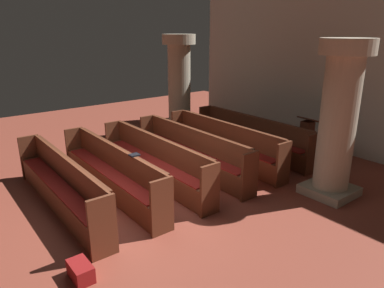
% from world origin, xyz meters
% --- Properties ---
extents(ground_plane, '(19.20, 19.20, 0.00)m').
position_xyz_m(ground_plane, '(0.00, 0.00, 0.00)').
color(ground_plane, brown).
extents(back_wall, '(10.00, 0.16, 4.50)m').
position_xyz_m(back_wall, '(0.00, 6.08, 2.25)').
color(back_wall, beige).
rests_on(back_wall, ground).
extents(pew_row_0, '(3.92, 0.47, 1.00)m').
position_xyz_m(pew_row_0, '(-0.87, 3.99, 0.53)').
color(pew_row_0, brown).
rests_on(pew_row_0, ground).
extents(pew_row_1, '(3.92, 0.46, 1.00)m').
position_xyz_m(pew_row_1, '(-0.87, 2.95, 0.53)').
color(pew_row_1, brown).
rests_on(pew_row_1, ground).
extents(pew_row_2, '(3.92, 0.46, 1.00)m').
position_xyz_m(pew_row_2, '(-0.87, 1.91, 0.53)').
color(pew_row_2, brown).
rests_on(pew_row_2, ground).
extents(pew_row_3, '(3.92, 0.47, 1.00)m').
position_xyz_m(pew_row_3, '(-0.87, 0.87, 0.53)').
color(pew_row_3, brown).
rests_on(pew_row_3, ground).
extents(pew_row_4, '(3.92, 0.46, 1.00)m').
position_xyz_m(pew_row_4, '(-0.87, -0.17, 0.53)').
color(pew_row_4, brown).
rests_on(pew_row_4, ground).
extents(pew_row_5, '(3.92, 0.47, 1.00)m').
position_xyz_m(pew_row_5, '(-0.87, -1.21, 0.53)').
color(pew_row_5, brown).
rests_on(pew_row_5, ground).
extents(pillar_aisle_side, '(1.02, 1.02, 3.13)m').
position_xyz_m(pillar_aisle_side, '(1.93, 3.38, 1.64)').
color(pillar_aisle_side, '#9F967E').
rests_on(pillar_aisle_side, ground).
extents(pillar_far_side, '(1.02, 1.02, 3.13)m').
position_xyz_m(pillar_far_side, '(-3.62, 3.58, 1.64)').
color(pillar_far_side, '#9F967E').
rests_on(pillar_far_side, ground).
extents(lectern, '(0.48, 0.45, 1.08)m').
position_xyz_m(lectern, '(0.19, 5.01, 0.45)').
color(lectern, '#492215').
rests_on(lectern, ground).
extents(hymn_book, '(0.16, 0.19, 0.03)m').
position_xyz_m(hymn_book, '(-0.18, 0.02, 1.01)').
color(hymn_book, black).
rests_on(hymn_book, pew_row_4).
extents(kneeler_box_red, '(0.44, 0.25, 0.24)m').
position_xyz_m(kneeler_box_red, '(1.32, -1.71, 0.12)').
color(kneeler_box_red, maroon).
rests_on(kneeler_box_red, ground).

